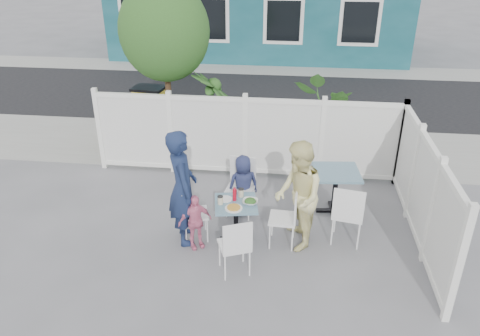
# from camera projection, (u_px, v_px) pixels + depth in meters

# --- Properties ---
(ground) EXTENTS (80.00, 80.00, 0.00)m
(ground) POSITION_uv_depth(u_px,v_px,m) (222.00, 246.00, 7.21)
(ground) COLOR slate
(near_sidewalk) EXTENTS (24.00, 2.60, 0.01)m
(near_sidewalk) POSITION_uv_depth(u_px,v_px,m) (247.00, 146.00, 10.58)
(near_sidewalk) COLOR gray
(near_sidewalk) RESTS_ON ground
(street) EXTENTS (24.00, 5.00, 0.01)m
(street) POSITION_uv_depth(u_px,v_px,m) (260.00, 96.00, 13.87)
(street) COLOR black
(street) RESTS_ON ground
(far_sidewalk) EXTENTS (24.00, 1.60, 0.01)m
(far_sidewalk) POSITION_uv_depth(u_px,v_px,m) (267.00, 69.00, 16.62)
(far_sidewalk) COLOR gray
(far_sidewalk) RESTS_ON ground
(fence_back) EXTENTS (5.86, 0.08, 1.60)m
(fence_back) POSITION_uv_depth(u_px,v_px,m) (245.00, 139.00, 8.98)
(fence_back) COLOR white
(fence_back) RESTS_ON ground
(fence_right) EXTENTS (0.08, 3.66, 1.60)m
(fence_right) POSITION_uv_depth(u_px,v_px,m) (422.00, 194.00, 7.08)
(fence_right) COLOR white
(fence_right) RESTS_ON ground
(tree) EXTENTS (1.80, 1.62, 3.59)m
(tree) POSITION_uv_depth(u_px,v_px,m) (164.00, 32.00, 9.15)
(tree) COLOR #382316
(tree) RESTS_ON ground
(utility_cabinet) EXTENTS (0.69, 0.53, 1.18)m
(utility_cabinet) POSITION_uv_depth(u_px,v_px,m) (151.00, 114.00, 10.74)
(utility_cabinet) COLOR gold
(utility_cabinet) RESTS_ON ground
(potted_shrub_a) EXTENTS (1.27, 1.27, 1.85)m
(potted_shrub_a) POSITION_uv_depth(u_px,v_px,m) (212.00, 117.00, 9.62)
(potted_shrub_a) COLOR #2D531E
(potted_shrub_a) RESTS_ON ground
(potted_shrub_b) EXTENTS (2.10, 2.12, 1.78)m
(potted_shrub_b) POSITION_uv_depth(u_px,v_px,m) (336.00, 126.00, 9.28)
(potted_shrub_b) COLOR #2D531E
(potted_shrub_b) RESTS_ON ground
(main_table) EXTENTS (0.73, 0.73, 0.67)m
(main_table) POSITION_uv_depth(u_px,v_px,m) (236.00, 211.00, 7.13)
(main_table) COLOR #476C88
(main_table) RESTS_ON ground
(spare_table) EXTENTS (0.81, 0.81, 0.78)m
(spare_table) POSITION_uv_depth(u_px,v_px,m) (336.00, 181.00, 7.82)
(spare_table) COLOR #476C88
(spare_table) RESTS_ON ground
(chair_left) EXTENTS (0.48, 0.49, 0.89)m
(chair_left) POSITION_uv_depth(u_px,v_px,m) (190.00, 209.00, 7.19)
(chair_left) COLOR white
(chair_left) RESTS_ON ground
(chair_right) EXTENTS (0.42, 0.44, 0.92)m
(chair_right) POSITION_uv_depth(u_px,v_px,m) (288.00, 214.00, 7.02)
(chair_right) COLOR white
(chair_right) RESTS_ON ground
(chair_back) EXTENTS (0.50, 0.49, 0.99)m
(chair_back) POSITION_uv_depth(u_px,v_px,m) (241.00, 182.00, 7.86)
(chair_back) COLOR white
(chair_back) RESTS_ON ground
(chair_near) EXTENTS (0.53, 0.52, 0.90)m
(chair_near) POSITION_uv_depth(u_px,v_px,m) (236.00, 243.00, 6.38)
(chair_near) COLOR white
(chair_near) RESTS_ON ground
(chair_spare) EXTENTS (0.53, 0.52, 1.01)m
(chair_spare) POSITION_uv_depth(u_px,v_px,m) (348.00, 211.00, 7.00)
(chair_spare) COLOR white
(chair_spare) RESTS_ON ground
(man) EXTENTS (0.65, 0.78, 1.83)m
(man) POSITION_uv_depth(u_px,v_px,m) (182.00, 188.00, 6.97)
(man) COLOR #192649
(man) RESTS_ON ground
(woman) EXTENTS (0.79, 0.93, 1.70)m
(woman) POSITION_uv_depth(u_px,v_px,m) (298.00, 196.00, 6.88)
(woman) COLOR #F0E05A
(woman) RESTS_ON ground
(boy) EXTENTS (0.61, 0.51, 1.07)m
(boy) POSITION_uv_depth(u_px,v_px,m) (243.00, 185.00, 7.83)
(boy) COLOR navy
(boy) RESTS_ON ground
(toddler) EXTENTS (0.56, 0.46, 0.90)m
(toddler) POSITION_uv_depth(u_px,v_px,m) (195.00, 222.00, 7.00)
(toddler) COLOR pink
(toddler) RESTS_ON ground
(plate_main) EXTENTS (0.26, 0.26, 0.02)m
(plate_main) POSITION_uv_depth(u_px,v_px,m) (234.00, 208.00, 6.90)
(plate_main) COLOR white
(plate_main) RESTS_ON main_table
(plate_side) EXTENTS (0.21, 0.21, 0.01)m
(plate_side) POSITION_uv_depth(u_px,v_px,m) (225.00, 199.00, 7.15)
(plate_side) COLOR white
(plate_side) RESTS_ON main_table
(salad_bowl) EXTENTS (0.23, 0.23, 0.06)m
(salad_bowl) POSITION_uv_depth(u_px,v_px,m) (250.00, 202.00, 7.03)
(salad_bowl) COLOR white
(salad_bowl) RESTS_ON main_table
(coffee_cup_a) EXTENTS (0.08, 0.08, 0.12)m
(coffee_cup_a) POSITION_uv_depth(u_px,v_px,m) (220.00, 200.00, 7.00)
(coffee_cup_a) COLOR beige
(coffee_cup_a) RESTS_ON main_table
(coffee_cup_b) EXTENTS (0.08, 0.08, 0.12)m
(coffee_cup_b) POSITION_uv_depth(u_px,v_px,m) (241.00, 193.00, 7.20)
(coffee_cup_b) COLOR beige
(coffee_cup_b) RESTS_ON main_table
(ketchup_bottle) EXTENTS (0.06, 0.06, 0.19)m
(ketchup_bottle) POSITION_uv_depth(u_px,v_px,m) (235.00, 195.00, 7.09)
(ketchup_bottle) COLOR #B40B1F
(ketchup_bottle) RESTS_ON main_table
(salt_shaker) EXTENTS (0.03, 0.03, 0.07)m
(salt_shaker) POSITION_uv_depth(u_px,v_px,m) (233.00, 193.00, 7.27)
(salt_shaker) COLOR white
(salt_shaker) RESTS_ON main_table
(pepper_shaker) EXTENTS (0.03, 0.03, 0.07)m
(pepper_shaker) POSITION_uv_depth(u_px,v_px,m) (236.00, 192.00, 7.28)
(pepper_shaker) COLOR black
(pepper_shaker) RESTS_ON main_table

